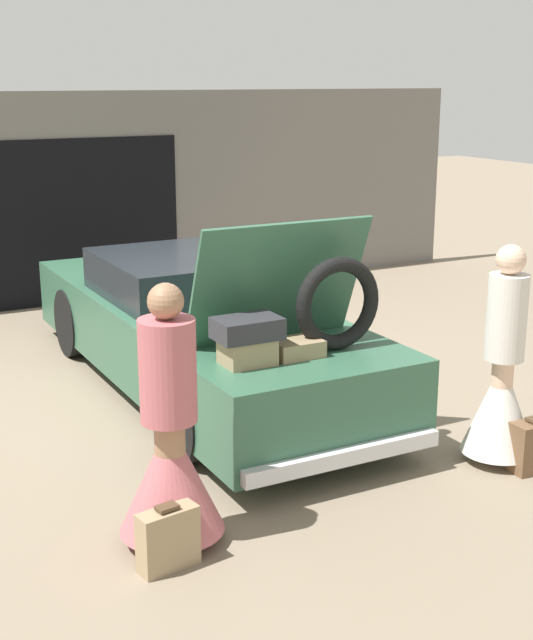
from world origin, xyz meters
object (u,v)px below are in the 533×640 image
object	(u,v)px
person_right	(502,386)
suitcase_beside_left_person	(168,539)
car	(198,328)
person_left	(170,454)

from	to	relation	value
person_right	suitcase_beside_left_person	world-z (taller)	person_right
car	person_right	world-z (taller)	car
car	suitcase_beside_left_person	world-z (taller)	car
car	suitcase_beside_left_person	bearing A→B (deg)	-117.06
person_left	person_right	world-z (taller)	person_right
car	person_right	xyz separation A→B (m)	(1.39, -2.74, 0.02)
car	suitcase_beside_left_person	distance (m)	3.40
car	person_left	size ratio (longest dim) A/B	3.02
person_left	person_right	distance (m)	2.77
car	person_left	xyz separation A→B (m)	(-1.39, -2.71, 0.01)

